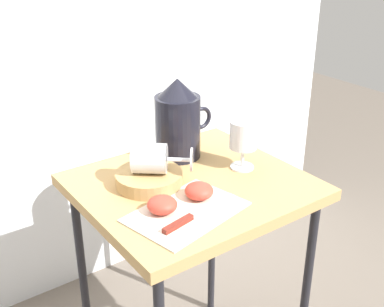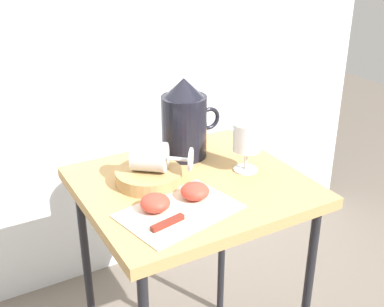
{
  "view_description": "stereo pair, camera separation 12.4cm",
  "coord_description": "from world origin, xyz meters",
  "px_view_note": "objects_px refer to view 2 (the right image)",
  "views": [
    {
      "loc": [
        -0.66,
        -0.91,
        1.31
      ],
      "look_at": [
        0.0,
        0.0,
        0.78
      ],
      "focal_mm": 46.56,
      "sensor_mm": 36.0,
      "label": 1
    },
    {
      "loc": [
        -0.55,
        -0.98,
        1.31
      ],
      "look_at": [
        0.0,
        0.0,
        0.78
      ],
      "focal_mm": 46.56,
      "sensor_mm": 36.0,
      "label": 2
    }
  ],
  "objects_px": {
    "apple_half_right": "(195,191)",
    "wine_glass_tipped_near": "(151,156)",
    "pitcher": "(184,125)",
    "table": "(192,205)",
    "basket_tray": "(149,176)",
    "wine_glass_upright": "(247,140)",
    "apple_half_left": "(155,203)",
    "knife": "(181,217)"
  },
  "relations": [
    {
      "from": "apple_half_right",
      "to": "knife",
      "type": "height_order",
      "value": "apple_half_right"
    },
    {
      "from": "table",
      "to": "apple_half_left",
      "type": "xyz_separation_m",
      "value": [
        -0.14,
        -0.08,
        0.09
      ]
    },
    {
      "from": "table",
      "to": "knife",
      "type": "distance_m",
      "value": 0.2
    },
    {
      "from": "table",
      "to": "knife",
      "type": "height_order",
      "value": "knife"
    },
    {
      "from": "wine_glass_tipped_near",
      "to": "pitcher",
      "type": "bearing_deg",
      "value": 34.35
    },
    {
      "from": "basket_tray",
      "to": "apple_half_right",
      "type": "xyz_separation_m",
      "value": [
        0.06,
        -0.13,
        0.01
      ]
    },
    {
      "from": "table",
      "to": "apple_half_right",
      "type": "height_order",
      "value": "apple_half_right"
    },
    {
      "from": "table",
      "to": "pitcher",
      "type": "distance_m",
      "value": 0.23
    },
    {
      "from": "basket_tray",
      "to": "knife",
      "type": "xyz_separation_m",
      "value": [
        -0.01,
        -0.2,
        -0.01
      ]
    },
    {
      "from": "apple_half_left",
      "to": "knife",
      "type": "bearing_deg",
      "value": -62.29
    },
    {
      "from": "wine_glass_upright",
      "to": "wine_glass_tipped_near",
      "type": "distance_m",
      "value": 0.25
    },
    {
      "from": "basket_tray",
      "to": "apple_half_left",
      "type": "xyz_separation_m",
      "value": [
        -0.05,
        -0.13,
        0.01
      ]
    },
    {
      "from": "basket_tray",
      "to": "apple_half_left",
      "type": "height_order",
      "value": "apple_half_left"
    },
    {
      "from": "apple_half_right",
      "to": "wine_glass_tipped_near",
      "type": "bearing_deg",
      "value": 112.09
    },
    {
      "from": "wine_glass_upright",
      "to": "table",
      "type": "bearing_deg",
      "value": 174.96
    },
    {
      "from": "apple_half_left",
      "to": "knife",
      "type": "height_order",
      "value": "apple_half_left"
    },
    {
      "from": "apple_half_left",
      "to": "wine_glass_upright",
      "type": "bearing_deg",
      "value": 13.21
    },
    {
      "from": "pitcher",
      "to": "wine_glass_upright",
      "type": "xyz_separation_m",
      "value": [
        0.1,
        -0.16,
        -0.0
      ]
    },
    {
      "from": "basket_tray",
      "to": "apple_half_right",
      "type": "distance_m",
      "value": 0.14
    },
    {
      "from": "table",
      "to": "apple_half_right",
      "type": "relative_size",
      "value": 10.16
    },
    {
      "from": "pitcher",
      "to": "wine_glass_tipped_near",
      "type": "xyz_separation_m",
      "value": [
        -0.15,
        -0.1,
        -0.02
      ]
    },
    {
      "from": "basket_tray",
      "to": "apple_half_right",
      "type": "bearing_deg",
      "value": -65.74
    },
    {
      "from": "wine_glass_upright",
      "to": "wine_glass_tipped_near",
      "type": "xyz_separation_m",
      "value": [
        -0.25,
        0.06,
        -0.02
      ]
    },
    {
      "from": "wine_glass_tipped_near",
      "to": "apple_half_left",
      "type": "relative_size",
      "value": 2.3
    },
    {
      "from": "apple_half_right",
      "to": "wine_glass_upright",
      "type": "bearing_deg",
      "value": 19.16
    },
    {
      "from": "wine_glass_upright",
      "to": "pitcher",
      "type": "bearing_deg",
      "value": 120.62
    },
    {
      "from": "wine_glass_tipped_near",
      "to": "apple_half_right",
      "type": "distance_m",
      "value": 0.15
    },
    {
      "from": "wine_glass_upright",
      "to": "apple_half_left",
      "type": "distance_m",
      "value": 0.32
    },
    {
      "from": "basket_tray",
      "to": "pitcher",
      "type": "distance_m",
      "value": 0.2
    },
    {
      "from": "apple_half_left",
      "to": "apple_half_right",
      "type": "xyz_separation_m",
      "value": [
        0.11,
        0.0,
        0.0
      ]
    },
    {
      "from": "table",
      "to": "apple_half_left",
      "type": "bearing_deg",
      "value": -149.61
    },
    {
      "from": "basket_tray",
      "to": "wine_glass_tipped_near",
      "type": "xyz_separation_m",
      "value": [
        0.01,
        -0.0,
        0.06
      ]
    },
    {
      "from": "table",
      "to": "apple_half_right",
      "type": "bearing_deg",
      "value": -114.95
    },
    {
      "from": "pitcher",
      "to": "wine_glass_upright",
      "type": "bearing_deg",
      "value": -59.38
    },
    {
      "from": "pitcher",
      "to": "knife",
      "type": "xyz_separation_m",
      "value": [
        -0.17,
        -0.3,
        -0.08
      ]
    },
    {
      "from": "pitcher",
      "to": "apple_half_right",
      "type": "distance_m",
      "value": 0.26
    },
    {
      "from": "apple_half_left",
      "to": "apple_half_right",
      "type": "height_order",
      "value": "same"
    },
    {
      "from": "wine_glass_upright",
      "to": "apple_half_left",
      "type": "height_order",
      "value": "wine_glass_upright"
    },
    {
      "from": "wine_glass_upright",
      "to": "wine_glass_tipped_near",
      "type": "relative_size",
      "value": 0.85
    },
    {
      "from": "basket_tray",
      "to": "wine_glass_upright",
      "type": "bearing_deg",
      "value": -14.19
    },
    {
      "from": "pitcher",
      "to": "table",
      "type": "bearing_deg",
      "value": -111.84
    },
    {
      "from": "basket_tray",
      "to": "wine_glass_tipped_near",
      "type": "bearing_deg",
      "value": -24.43
    }
  ]
}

